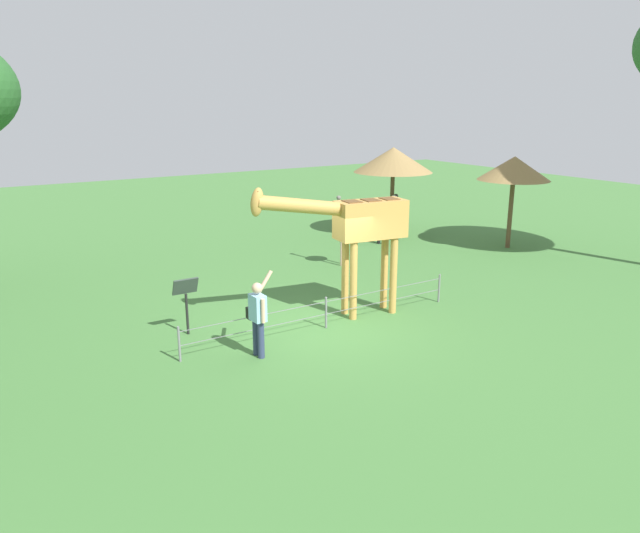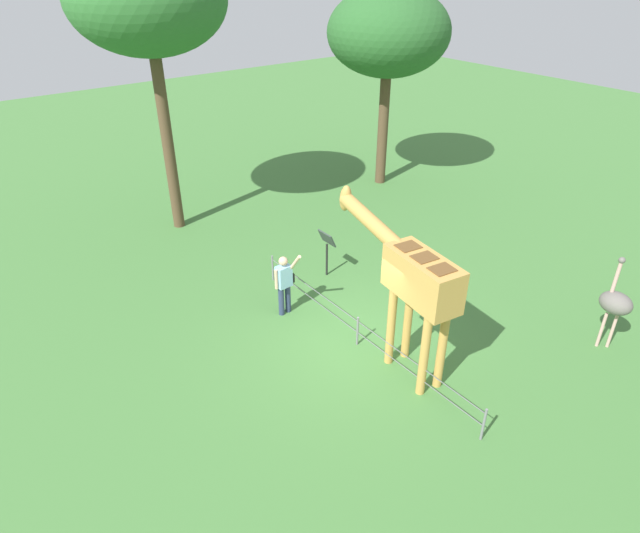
% 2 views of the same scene
% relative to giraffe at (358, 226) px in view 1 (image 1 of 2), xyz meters
% --- Properties ---
extents(ground_plane, '(60.00, 60.00, 0.00)m').
position_rel_giraffe_xyz_m(ground_plane, '(1.12, 0.21, -2.23)').
color(ground_plane, '#427538').
extents(giraffe, '(3.88, 1.01, 3.30)m').
position_rel_giraffe_xyz_m(giraffe, '(0.00, 0.00, 0.00)').
color(giraffe, '#C69347').
rests_on(giraffe, ground_plane).
extents(visitor, '(0.58, 0.58, 1.75)m').
position_rel_giraffe_xyz_m(visitor, '(3.15, 0.94, -1.33)').
color(visitor, navy).
rests_on(visitor, ground_plane).
extents(zebra, '(1.68, 1.24, 1.66)m').
position_rel_giraffe_xyz_m(zebra, '(-5.59, -5.90, -1.07)').
color(zebra, black).
rests_on(zebra, ground_plane).
extents(ostrich, '(0.70, 0.56, 2.25)m').
position_rel_giraffe_xyz_m(ostrich, '(-2.30, -4.04, -1.05)').
color(ostrich, '#CC9E93').
rests_on(ostrich, ground_plane).
extents(shade_hut_near, '(3.02, 3.02, 3.39)m').
position_rel_giraffe_xyz_m(shade_hut_near, '(-6.50, -6.80, 0.67)').
color(shade_hut_near, brown).
rests_on(shade_hut_near, ground_plane).
extents(shade_hut_far, '(2.49, 2.49, 3.24)m').
position_rel_giraffe_xyz_m(shade_hut_far, '(-8.67, -2.84, 0.58)').
color(shade_hut_far, brown).
rests_on(shade_hut_far, ground_plane).
extents(info_sign, '(0.56, 0.21, 1.32)m').
position_rel_giraffe_xyz_m(info_sign, '(3.96, -0.99, -1.28)').
color(info_sign, black).
rests_on(info_sign, ground_plane).
extents(wire_fence, '(7.05, 0.05, 0.75)m').
position_rel_giraffe_xyz_m(wire_fence, '(1.12, 0.34, -1.83)').
color(wire_fence, slate).
rests_on(wire_fence, ground_plane).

